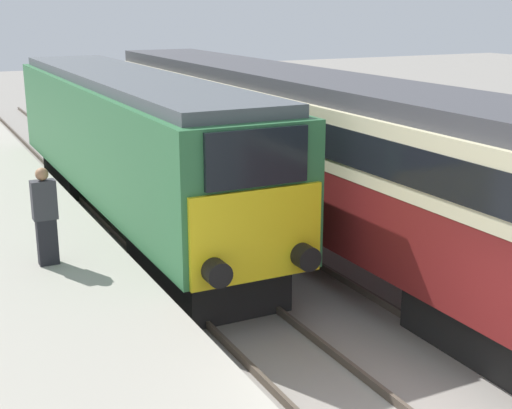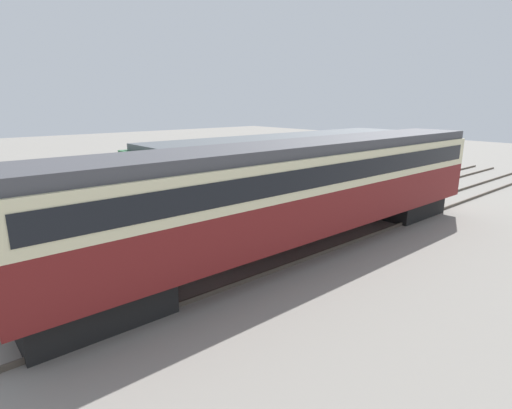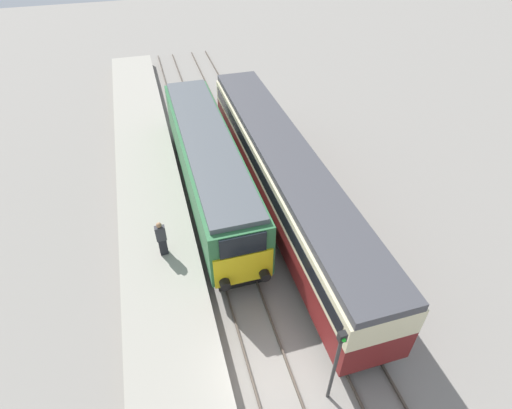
% 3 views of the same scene
% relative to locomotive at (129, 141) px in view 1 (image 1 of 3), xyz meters
% --- Properties ---
extents(platform_left, '(3.50, 50.00, 0.92)m').
position_rel_locomotive_xyz_m(platform_left, '(-3.30, -3.31, -1.76)').
color(platform_left, '#9E998C').
rests_on(platform_left, ground_plane).
extents(rails_near_track, '(1.51, 60.00, 0.14)m').
position_rel_locomotive_xyz_m(rails_near_track, '(0.00, -6.31, -2.15)').
color(rails_near_track, '#4C4238').
rests_on(rails_near_track, ground_plane).
extents(rails_far_track, '(1.50, 60.00, 0.14)m').
position_rel_locomotive_xyz_m(rails_far_track, '(3.40, -6.31, -2.15)').
color(rails_far_track, '#4C4238').
rests_on(rails_far_track, ground_plane).
extents(locomotive, '(2.70, 15.15, 3.95)m').
position_rel_locomotive_xyz_m(locomotive, '(0.00, 0.00, 0.00)').
color(locomotive, black).
rests_on(locomotive, ground_plane).
extents(passenger_carriage, '(2.75, 19.55, 4.07)m').
position_rel_locomotive_xyz_m(passenger_carriage, '(3.40, -2.49, 0.26)').
color(passenger_carriage, black).
rests_on(passenger_carriage, ground_plane).
extents(person_on_platform, '(0.44, 0.26, 1.85)m').
position_rel_locomotive_xyz_m(person_on_platform, '(-3.04, -4.69, -0.37)').
color(person_on_platform, black).
rests_on(person_on_platform, platform_left).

